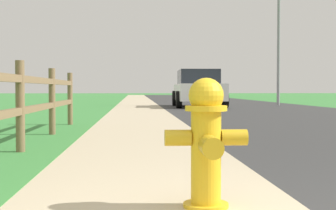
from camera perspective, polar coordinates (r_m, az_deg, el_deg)
ground_plane at (r=26.92m, az=-1.52°, el=0.25°), size 120.00×120.00×0.00m
road_asphalt at (r=29.26m, az=5.18°, el=0.38°), size 7.00×66.00×0.01m
curb_concrete at (r=28.96m, az=-7.63°, el=0.36°), size 6.00×66.00×0.01m
grass_verge at (r=29.09m, az=-10.58°, el=0.36°), size 5.00×66.00×0.00m
fire_hydrant at (r=3.16m, az=4.54°, el=-4.11°), size 0.54×0.45×0.85m
rail_fence at (r=6.16m, az=-17.06°, el=0.65°), size 0.11×9.18×1.13m
parked_suv_white at (r=21.00m, az=3.58°, el=2.01°), size 2.18×4.80×1.61m
street_lamp at (r=23.45m, az=13.17°, el=10.62°), size 1.17×0.20×7.46m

